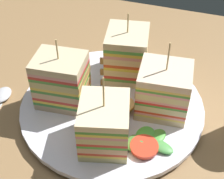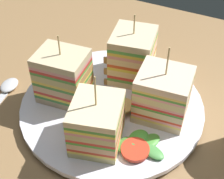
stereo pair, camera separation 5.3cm
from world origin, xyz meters
TOP-DOWN VIEW (x-y plane):
  - ground_plane at (0.00, 0.00)cm, footprint 93.97×75.58cm
  - plate at (0.00, 0.00)cm, footprint 29.89×29.89cm
  - sandwich_wedge_0 at (-1.50, 7.82)cm, footprint 8.50×9.25cm
  - sandwich_wedge_1 at (-7.84, -1.38)cm, footprint 8.45×7.83cm
  - sandwich_wedge_2 at (0.47, -7.95)cm, footprint 8.18×8.90cm
  - sandwich_wedge_3 at (7.75, 1.84)cm, footprint 8.37×7.03cm
  - chip_pile at (-0.97, 0.63)cm, footprint 7.14×6.48cm
  - salad_garnish at (-7.39, 6.50)cm, footprint 7.76×6.65cm

SIDE VIEW (x-z plane):
  - ground_plane at x=0.00cm, z-range -1.80..0.00cm
  - plate at x=0.00cm, z-range 0.16..1.71cm
  - salad_garnish at x=-7.39cm, z-range 1.49..2.66cm
  - chip_pile at x=-0.97cm, z-range 1.40..3.27cm
  - sandwich_wedge_0 at x=-1.50cm, z-range -0.87..11.18cm
  - sandwich_wedge_1 at x=-7.84cm, z-range -0.79..11.81cm
  - sandwich_wedge_3 at x=7.75cm, z-range -0.14..11.71cm
  - sandwich_wedge_2 at x=0.47cm, z-range -0.21..12.02cm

